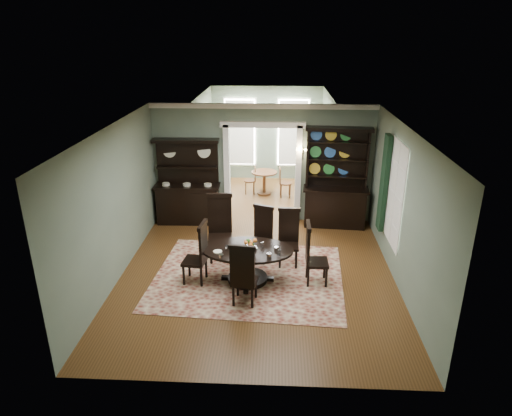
{
  "coord_description": "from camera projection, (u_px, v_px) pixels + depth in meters",
  "views": [
    {
      "loc": [
        0.39,
        -8.04,
        4.68
      ],
      "look_at": [
        -0.04,
        0.6,
        1.25
      ],
      "focal_mm": 32.0,
      "sensor_mm": 36.0,
      "label": 1
    }
  ],
  "objects": [
    {
      "name": "wall_sconce",
      "position": [
        301.0,
        151.0,
        11.11
      ],
      "size": [
        0.27,
        0.21,
        0.21
      ],
      "color": "gold",
      "rests_on": "back_wall_right"
    },
    {
      "name": "parlor_chair_right",
      "position": [
        283.0,
        181.0,
        13.39
      ],
      "size": [
        0.38,
        0.37,
        0.89
      ],
      "rotation": [
        0.0,
        0.0,
        -1.5
      ],
      "color": "brown",
      "rests_on": "parlor_floor"
    },
    {
      "name": "doorway_trim",
      "position": [
        263.0,
        159.0,
        11.4
      ],
      "size": [
        2.08,
        0.25,
        2.57
      ],
      "color": "white",
      "rests_on": "floor"
    },
    {
      "name": "chair_end_right",
      "position": [
        312.0,
        252.0,
        8.76
      ],
      "size": [
        0.45,
        0.48,
        1.26
      ],
      "rotation": [
        0.0,
        0.0,
        -1.55
      ],
      "color": "black",
      "rests_on": "rug"
    },
    {
      "name": "sideboard",
      "position": [
        188.0,
        194.0,
        11.57
      ],
      "size": [
        1.65,
        0.62,
        2.15
      ],
      "rotation": [
        0.0,
        0.0,
        0.03
      ],
      "color": "black",
      "rests_on": "floor"
    },
    {
      "name": "parlor",
      "position": [
        266.0,
        140.0,
        13.79
      ],
      "size": [
        3.51,
        3.5,
        3.01
      ],
      "color": "brown",
      "rests_on": "ground"
    },
    {
      "name": "rug",
      "position": [
        248.0,
        276.0,
        9.2
      ],
      "size": [
        3.92,
        3.26,
        0.01
      ],
      "primitive_type": "cube",
      "rotation": [
        0.0,
        0.0,
        -0.06
      ],
      "color": "maroon",
      "rests_on": "floor"
    },
    {
      "name": "parlor_table",
      "position": [
        264.0,
        179.0,
        13.62
      ],
      "size": [
        0.76,
        0.76,
        0.7
      ],
      "color": "brown",
      "rests_on": "parlor_floor"
    },
    {
      "name": "room",
      "position": [
        257.0,
        203.0,
        8.67
      ],
      "size": [
        5.51,
        6.01,
        3.01
      ],
      "color": "brown",
      "rests_on": "ground"
    },
    {
      "name": "parlor_chair_left",
      "position": [
        252.0,
        179.0,
        13.69
      ],
      "size": [
        0.36,
        0.35,
        0.84
      ],
      "rotation": [
        0.0,
        0.0,
        1.66
      ],
      "color": "brown",
      "rests_on": "parlor_floor"
    },
    {
      "name": "chair_far_right",
      "position": [
        289.0,
        235.0,
        9.54
      ],
      "size": [
        0.47,
        0.43,
        1.22
      ],
      "rotation": [
        0.0,
        0.0,
        3.13
      ],
      "color": "black",
      "rests_on": "rug"
    },
    {
      "name": "chair_far_mid",
      "position": [
        262.0,
        231.0,
        9.73
      ],
      "size": [
        0.57,
        0.56,
        1.2
      ],
      "rotation": [
        0.0,
        0.0,
        2.75
      ],
      "color": "black",
      "rests_on": "rug"
    },
    {
      "name": "chair_far_left",
      "position": [
        220.0,
        225.0,
        9.74
      ],
      "size": [
        0.58,
        0.56,
        1.44
      ],
      "rotation": [
        0.0,
        0.0,
        3.25
      ],
      "color": "black",
      "rests_on": "rug"
    },
    {
      "name": "centerpiece",
      "position": [
        250.0,
        247.0,
        8.76
      ],
      "size": [
        1.31,
        0.84,
        0.22
      ],
      "color": "silver",
      "rests_on": "dining_table"
    },
    {
      "name": "welsh_dresser",
      "position": [
        335.0,
        191.0,
        11.33
      ],
      "size": [
        1.64,
        0.71,
        2.49
      ],
      "rotation": [
        0.0,
        0.0,
        -0.08
      ],
      "color": "black",
      "rests_on": "floor"
    },
    {
      "name": "chair_end_left",
      "position": [
        199.0,
        252.0,
        8.78
      ],
      "size": [
        0.5,
        0.52,
        1.27
      ],
      "rotation": [
        0.0,
        0.0,
        1.45
      ],
      "color": "black",
      "rests_on": "rug"
    },
    {
      "name": "chair_near",
      "position": [
        243.0,
        274.0,
        8.02
      ],
      "size": [
        0.51,
        0.49,
        1.24
      ],
      "rotation": [
        0.0,
        0.0,
        -0.14
      ],
      "color": "black",
      "rests_on": "rug"
    },
    {
      "name": "dining_table",
      "position": [
        247.0,
        259.0,
        8.89
      ],
      "size": [
        1.8,
        1.68,
        0.7
      ],
      "rotation": [
        0.0,
        0.0,
        -0.02
      ],
      "color": "black",
      "rests_on": "rug"
    },
    {
      "name": "right_window",
      "position": [
        390.0,
        189.0,
        9.36
      ],
      "size": [
        0.15,
        1.47,
        2.12
      ],
      "color": "white",
      "rests_on": "wall_right"
    }
  ]
}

